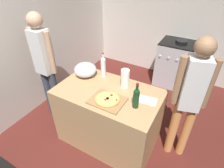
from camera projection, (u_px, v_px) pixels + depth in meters
ground_plane at (136, 109)px, 3.34m from camera, size 3.85×3.64×0.02m
kitchen_wall_rear at (171, 16)px, 3.72m from camera, size 3.85×0.10×2.60m
kitchen_wall_left at (55, 24)px, 3.27m from camera, size 0.10×3.64×2.60m
counter at (108, 117)px, 2.55m from camera, size 1.33×0.79×0.90m
cutting_board at (107, 101)px, 2.13m from camera, size 0.40×0.32×0.02m
pizza at (107, 99)px, 2.12m from camera, size 0.29×0.29×0.03m
mixing_bowl at (85, 70)px, 2.54m from camera, size 0.31×0.31×0.19m
paper_towel_roll at (125, 78)px, 2.31m from camera, size 0.11×0.11×0.25m
wine_bottle_amber at (136, 97)px, 1.98m from camera, size 0.07×0.07×0.32m
wine_bottle_clear at (103, 66)px, 2.50m from camera, size 0.07×0.07×0.36m
recipe_sheet at (148, 100)px, 2.14m from camera, size 0.23×0.18×0.00m
stove at (174, 64)px, 3.77m from camera, size 0.66×0.60×0.98m
person_in_stripes at (45, 63)px, 2.67m from camera, size 0.41×0.21×1.73m
person_in_red at (190, 97)px, 2.06m from camera, size 0.38×0.26×1.69m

